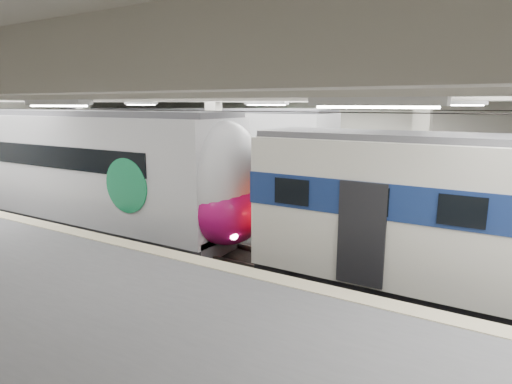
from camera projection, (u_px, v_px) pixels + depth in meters
The scene contains 3 objects.
station_hall at pixel (201, 165), 11.98m from camera, with size 36.00×24.00×5.75m.
modern_emu at pixel (112, 173), 16.49m from camera, with size 14.61×3.02×4.67m.
far_train at pixel (187, 154), 21.50m from camera, with size 14.98×3.54×4.71m.
Camera 1 is at (7.42, -11.16, 4.92)m, focal length 30.00 mm.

